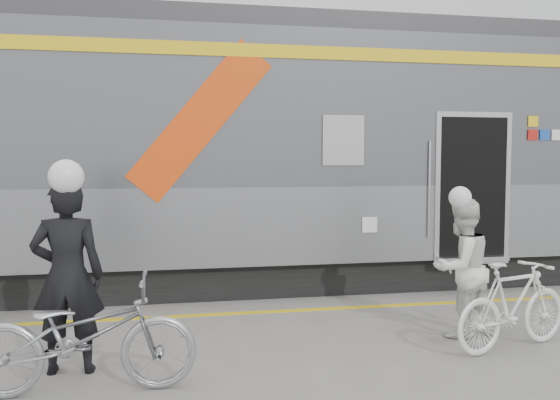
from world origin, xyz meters
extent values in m
plane|color=slate|center=(0.00, 0.00, 0.00)|extent=(90.00, 90.00, 0.00)
cube|color=black|center=(1.52, 4.20, 0.25)|extent=(24.00, 2.70, 0.50)
cube|color=#9EA0A5|center=(1.52, 4.20, 1.05)|extent=(24.00, 3.00, 1.10)
cube|color=#5C5E63|center=(1.52, 4.20, 2.70)|extent=(24.00, 3.00, 2.20)
cube|color=#38383A|center=(1.52, 4.20, 3.95)|extent=(24.00, 2.64, 0.30)
cube|color=yellow|center=(1.52, 2.69, 3.45)|extent=(24.00, 0.02, 0.18)
cube|color=#E5440D|center=(-0.28, 2.69, 2.50)|extent=(1.96, 0.01, 2.19)
cube|color=black|center=(1.72, 2.69, 2.25)|extent=(0.55, 0.02, 0.65)
cube|color=black|center=(3.72, 2.90, 1.55)|extent=(1.05, 0.45, 2.10)
cube|color=silver|center=(3.72, 2.69, 1.55)|extent=(1.20, 0.02, 2.25)
cylinder|color=silver|center=(3.02, 2.67, 1.55)|extent=(0.04, 0.04, 1.40)
cube|color=silver|center=(3.72, 2.65, 0.52)|extent=(1.05, 0.25, 0.06)
cube|color=yellow|center=(4.67, 2.69, 2.55)|extent=(0.16, 0.01, 0.16)
cube|color=#AD1A13|center=(4.67, 2.69, 2.35)|extent=(0.16, 0.01, 0.16)
cube|color=#1A4AAD|center=(4.87, 2.69, 2.35)|extent=(0.16, 0.01, 0.16)
cube|color=silver|center=(5.07, 2.69, 2.35)|extent=(0.16, 0.01, 0.16)
cube|color=silver|center=(2.12, 2.69, 1.05)|extent=(0.22, 0.01, 0.22)
cube|color=yellow|center=(0.00, 2.15, 0.00)|extent=(24.00, 0.12, 0.01)
imported|color=black|center=(-1.65, 0.37, 0.91)|extent=(0.67, 0.44, 1.81)
imported|color=#989B9F|center=(-1.45, -0.18, 0.50)|extent=(1.91, 0.69, 1.00)
imported|color=silver|center=(2.50, 0.72, 0.77)|extent=(0.89, 0.78, 1.54)
imported|color=white|center=(2.80, 0.17, 0.47)|extent=(1.62, 0.87, 0.94)
sphere|color=white|center=(-1.65, 0.37, 1.97)|extent=(0.31, 0.31, 0.31)
sphere|color=white|center=(2.50, 0.72, 1.67)|extent=(0.25, 0.25, 0.25)
camera|label=1|loc=(-0.76, -5.32, 1.99)|focal=38.00mm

